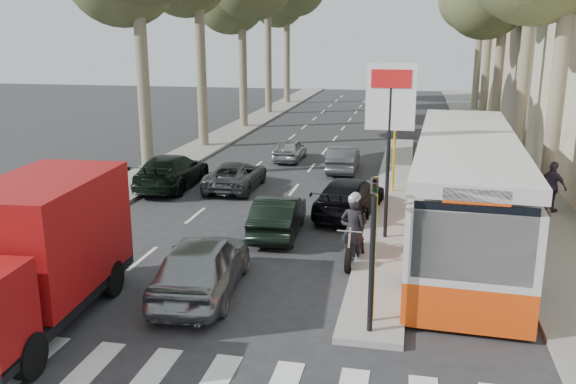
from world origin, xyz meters
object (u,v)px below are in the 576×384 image
object	(u,v)px
silver_hatchback	(202,265)
dark_hatchback	(278,215)
motorcycle	(354,229)
city_bus	(465,187)
red_truck	(34,252)

from	to	relation	value
silver_hatchback	dark_hatchback	bearing A→B (deg)	-104.33
silver_hatchback	motorcycle	size ratio (longest dim) A/B	1.90
city_bus	motorcycle	world-z (taller)	city_bus
silver_hatchback	city_bus	distance (m)	8.73
city_bus	motorcycle	bearing A→B (deg)	-143.38
silver_hatchback	motorcycle	xyz separation A→B (m)	(3.51, 3.29, 0.15)
city_bus	dark_hatchback	bearing A→B (deg)	-173.19
city_bus	motorcycle	distance (m)	3.98
dark_hatchback	red_truck	bearing A→B (deg)	58.29
city_bus	motorcycle	size ratio (longest dim) A/B	5.51
city_bus	silver_hatchback	bearing A→B (deg)	-138.24
city_bus	motorcycle	xyz separation A→B (m)	(-3.22, -2.17, -0.90)
motorcycle	dark_hatchback	bearing A→B (deg)	148.39
dark_hatchback	motorcycle	distance (m)	3.19
red_truck	motorcycle	bearing A→B (deg)	35.88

